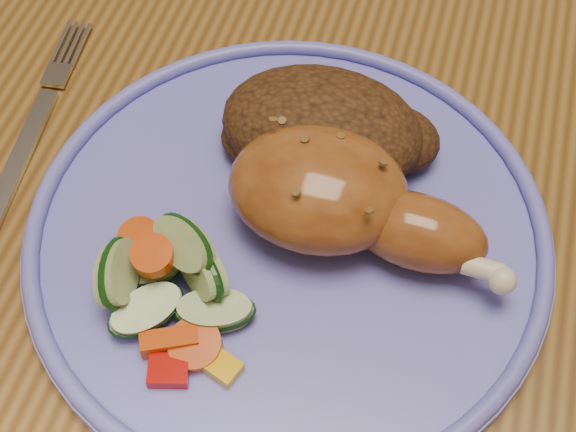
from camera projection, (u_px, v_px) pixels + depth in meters
The scene contains 7 objects.
dining_table at pixel (401, 216), 0.58m from camera, with size 0.90×1.40×0.75m.
plate at pixel (288, 236), 0.47m from camera, with size 0.30×0.30×0.01m, color #6161CA.
plate_rim at pixel (288, 226), 0.46m from camera, with size 0.30×0.30×0.01m, color #6161CA.
chicken_leg at pixel (342, 199), 0.44m from camera, with size 0.17×0.09×0.05m.
rice_pilaf at pixel (326, 130), 0.48m from camera, with size 0.13×0.09×0.05m.
vegetable_pile at pixel (168, 284), 0.43m from camera, with size 0.10×0.10×0.05m.
fork at pixel (34, 125), 0.52m from camera, with size 0.03×0.16×0.00m.
Camera 1 is at (0.01, -0.34, 1.15)m, focal length 50.00 mm.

